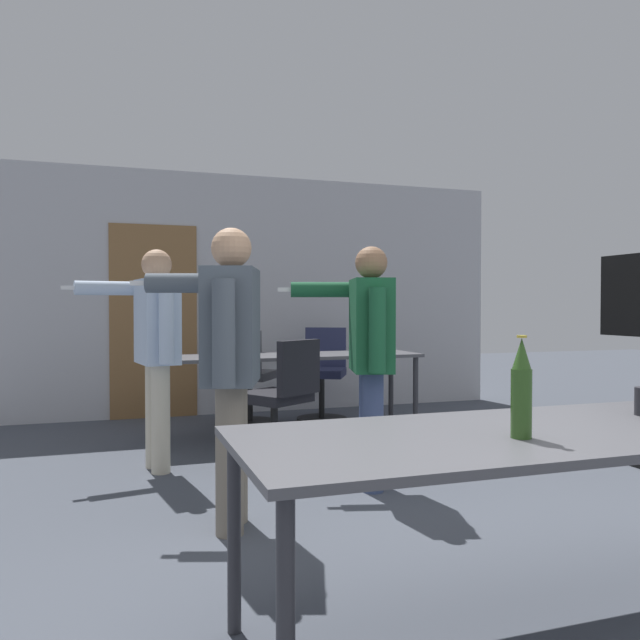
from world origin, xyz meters
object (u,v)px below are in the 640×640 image
Objects in this scene: person_near_casual at (229,350)px; office_chair_far_left at (247,380)px; office_chair_near_pushed at (323,376)px; office_chair_far_right at (281,402)px; beer_bottle at (521,390)px; person_far_watching at (369,344)px; person_left_plaid at (155,338)px.

office_chair_far_left is (0.67, 2.81, -0.50)m from person_near_casual.
office_chair_near_pushed is (1.50, 2.88, -0.50)m from person_near_casual.
office_chair_far_right is 3.01m from beer_bottle.
person_far_watching is at bearing -47.80° from office_chair_far_left.
office_chair_near_pushed is 1.67m from office_chair_far_right.
person_far_watching is 2.53m from office_chair_near_pushed.
person_left_plaid is at bearing 70.98° from person_far_watching.
person_left_plaid is (-0.30, 1.33, 0.00)m from person_near_casual.
person_near_casual is 1.68× the size of office_chair_far_left.
beer_bottle is at bearing 107.90° from office_chair_near_pushed.
office_chair_near_pushed reaches higher than office_chair_far_right.
office_chair_far_left is 0.83m from office_chair_near_pushed.
person_near_casual reaches higher than office_chair_far_left.
person_left_plaid is 3.04m from beer_bottle.
person_near_casual is at bearing 114.80° from beer_bottle.
office_chair_far_right is (0.97, 0.11, -0.52)m from person_left_plaid.
person_left_plaid reaches higher than person_far_watching.
office_chair_far_right is 2.69× the size of beer_bottle.
office_chair_far_left is (-0.32, 2.36, -0.49)m from person_far_watching.
office_chair_far_left is at bearing 22.85° from person_far_watching.
office_chair_near_pushed is 4.51m from beer_bottle.
person_near_casual reaches higher than office_chair_near_pushed.
person_left_plaid reaches higher than office_chair_near_pushed.
person_near_casual is 1.67m from office_chair_far_right.
beer_bottle is (-0.29, -1.99, -0.03)m from person_far_watching.
person_near_casual reaches higher than person_left_plaid.
person_left_plaid is 1.57m from person_far_watching.
office_chair_far_right is (-0.83, -1.45, -0.02)m from office_chair_near_pushed.
person_left_plaid is at bearing -88.86° from office_chair_far_left.
office_chair_far_left is at bearing 4.24° from person_near_casual.
person_left_plaid reaches higher than office_chair_far_right.
office_chair_far_left is at bearing 90.51° from beer_bottle.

